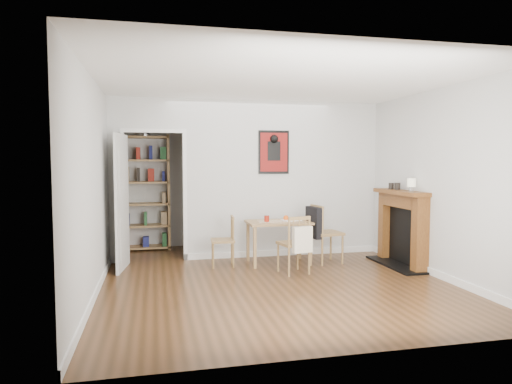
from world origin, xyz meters
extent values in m
plane|color=#50301A|center=(0.00, 0.00, 0.00)|extent=(5.20, 5.20, 0.00)
plane|color=#BCBCBA|center=(0.00, 2.60, 1.30)|extent=(4.50, 0.00, 4.50)
plane|color=#BCBCBA|center=(0.00, -2.60, 1.30)|extent=(4.50, 0.00, 4.50)
plane|color=#BCBCBA|center=(-2.25, 0.00, 1.30)|extent=(0.00, 5.20, 5.20)
plane|color=#BCBCBA|center=(2.25, 0.00, 1.30)|extent=(0.00, 5.20, 5.20)
plane|color=white|center=(0.00, 0.00, 2.60)|extent=(5.20, 5.20, 0.00)
cube|color=#BCBCBA|center=(0.57, 1.40, 1.30)|extent=(3.35, 0.10, 2.60)
cube|color=#BCBCBA|center=(-2.12, 1.40, 1.30)|extent=(0.25, 0.10, 2.60)
cube|color=#BCBCBA|center=(-1.55, 1.40, 2.33)|extent=(0.90, 0.10, 0.55)
cube|color=silver|center=(-2.03, 1.40, 1.02)|extent=(0.06, 0.14, 2.05)
cube|color=silver|center=(-1.07, 1.40, 1.02)|extent=(0.06, 0.14, 2.05)
cube|color=silver|center=(0.57, 1.34, 0.05)|extent=(3.35, 0.02, 0.10)
cube|color=silver|center=(-2.24, -0.60, 0.05)|extent=(0.02, 4.00, 0.10)
cube|color=silver|center=(2.24, -0.60, 0.05)|extent=(0.02, 4.00, 0.10)
cube|color=silver|center=(-2.02, 0.93, 1.00)|extent=(0.15, 0.80, 2.00)
cube|color=black|center=(0.40, 1.33, 1.75)|extent=(0.52, 0.02, 0.72)
cube|color=maroon|center=(0.40, 1.32, 1.75)|extent=(0.46, 0.00, 0.64)
cube|color=#9C8049|center=(0.34, 0.79, 0.65)|extent=(0.98, 0.62, 0.04)
cube|color=#9C8049|center=(-0.10, 0.54, 0.31)|extent=(0.04, 0.04, 0.63)
cube|color=#9C8049|center=(0.77, 0.54, 0.31)|extent=(0.04, 0.04, 0.63)
cube|color=#9C8049|center=(-0.10, 1.05, 0.31)|extent=(0.04, 0.04, 0.63)
cube|color=#9C8049|center=(0.77, 1.05, 0.31)|extent=(0.04, 0.04, 0.63)
cube|color=black|center=(0.85, 0.64, 0.65)|extent=(0.16, 0.39, 0.48)
cube|color=beige|center=(0.43, -0.07, 0.52)|extent=(0.30, 0.15, 0.36)
cube|color=#9C8049|center=(-2.13, 2.40, 1.04)|extent=(0.04, 0.35, 2.07)
cube|color=#9C8049|center=(-1.30, 2.40, 1.04)|extent=(0.04, 0.35, 2.07)
cube|color=#9C8049|center=(-1.71, 2.40, 0.04)|extent=(0.87, 0.35, 0.03)
cube|color=#9C8049|center=(-1.71, 2.40, 0.83)|extent=(0.87, 0.35, 0.03)
cube|color=#9C8049|center=(-1.71, 2.40, 2.03)|extent=(0.87, 0.35, 0.03)
cube|color=maroon|center=(-1.71, 2.40, 1.04)|extent=(0.76, 0.28, 0.28)
cube|color=brown|center=(2.15, -0.24, 0.55)|extent=(0.20, 0.16, 1.10)
cube|color=brown|center=(2.15, 0.74, 0.55)|extent=(0.20, 0.16, 1.10)
cube|color=brown|center=(2.12, 0.25, 1.13)|extent=(0.30, 1.21, 0.06)
cube|color=brown|center=(2.15, 0.25, 1.00)|extent=(0.20, 0.85, 0.20)
cube|color=black|center=(2.21, 0.25, 0.45)|extent=(0.08, 0.81, 0.88)
cube|color=black|center=(2.09, 0.25, 0.01)|extent=(0.45, 1.25, 0.03)
cylinder|color=maroon|center=(0.14, 0.76, 0.71)|extent=(0.08, 0.08, 0.10)
sphere|color=#E7510C|center=(0.47, 0.85, 0.71)|extent=(0.08, 0.08, 0.08)
cube|color=beige|center=(0.22, 0.80, 0.67)|extent=(0.42, 0.33, 0.00)
cube|color=white|center=(0.55, 0.82, 0.67)|extent=(0.32, 0.27, 0.01)
cylinder|color=silver|center=(2.12, -0.04, 1.20)|extent=(0.06, 0.06, 0.07)
cylinder|color=beige|center=(2.12, -0.04, 1.29)|extent=(0.12, 0.12, 0.12)
cylinder|color=black|center=(2.13, 0.38, 1.22)|extent=(0.09, 0.09, 0.11)
cylinder|color=black|center=(2.10, 0.51, 1.21)|extent=(0.08, 0.08, 0.10)
camera|label=1|loc=(-1.54, -6.03, 1.62)|focal=32.00mm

